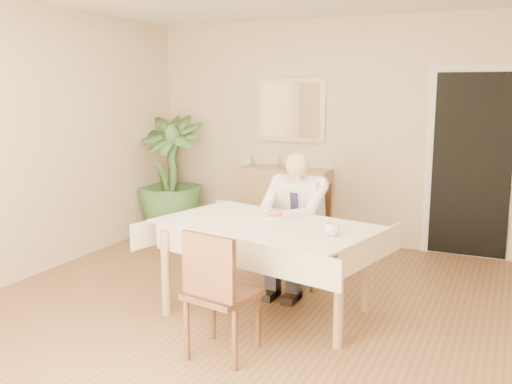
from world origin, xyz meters
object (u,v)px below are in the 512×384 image
at_px(chair_far, 304,226).
at_px(seated_man, 293,216).
at_px(chair_near, 217,288).
at_px(dining_table, 266,234).
at_px(sideboard, 285,204).
at_px(coffee_mug, 332,229).
at_px(potted_palm, 170,175).

xyz_separation_m(chair_far, seated_man, (0.00, -0.29, 0.16)).
distance_m(chair_far, chair_near, 1.76).
distance_m(chair_near, seated_man, 1.48).
relative_size(dining_table, sideboard, 1.79).
bearing_deg(chair_near, sideboard, 114.95).
bearing_deg(coffee_mug, sideboard, 119.05).
xyz_separation_m(chair_near, coffee_mug, (0.56, 0.73, 0.29)).
distance_m(chair_far, seated_man, 0.33).
distance_m(chair_near, sideboard, 3.18).
bearing_deg(seated_man, coffee_mug, -51.30).
height_order(sideboard, potted_palm, potted_palm).
distance_m(dining_table, seated_man, 0.59).
bearing_deg(sideboard, chair_far, -62.51).
distance_m(coffee_mug, potted_palm, 3.38).
distance_m(coffee_mug, sideboard, 2.72).
relative_size(dining_table, chair_near, 2.16).
relative_size(dining_table, coffee_mug, 16.52).
bearing_deg(chair_near, potted_palm, 139.55).
height_order(chair_far, sideboard, chair_far).
bearing_deg(dining_table, chair_near, -75.35).
relative_size(dining_table, chair_far, 2.07).
relative_size(chair_far, sideboard, 0.86).
xyz_separation_m(chair_near, potted_palm, (-2.16, 2.74, 0.23)).
bearing_deg(sideboard, coffee_mug, -61.90).
xyz_separation_m(coffee_mug, sideboard, (-1.31, 2.36, -0.37)).
height_order(seated_man, sideboard, seated_man).
bearing_deg(chair_near, chair_far, 102.22).
height_order(dining_table, potted_palm, potted_palm).
distance_m(chair_far, potted_palm, 2.36).
bearing_deg(coffee_mug, chair_near, -127.50).
height_order(dining_table, coffee_mug, coffee_mug).
relative_size(chair_near, seated_man, 0.72).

